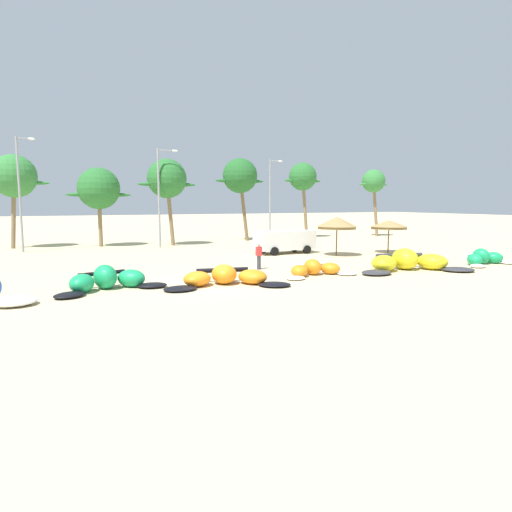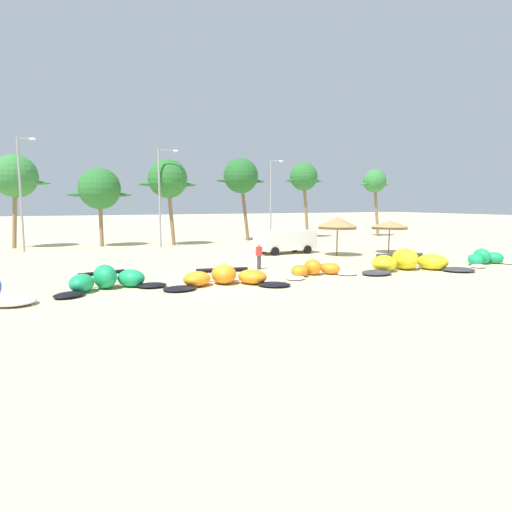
{
  "view_description": "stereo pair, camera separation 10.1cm",
  "coord_description": "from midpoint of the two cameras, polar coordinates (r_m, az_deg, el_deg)",
  "views": [
    {
      "loc": [
        -7.51,
        -21.28,
        4.11
      ],
      "look_at": [
        3.28,
        2.0,
        1.0
      ],
      "focal_mm": 31.06,
      "sensor_mm": 36.0,
      "label": 1
    },
    {
      "loc": [
        -7.42,
        -21.33,
        4.11
      ],
      "look_at": [
        3.28,
        2.0,
        1.0
      ],
      "focal_mm": 31.06,
      "sensor_mm": 36.0,
      "label": 2
    }
  ],
  "objects": [
    {
      "name": "lamppost_east",
      "position": [
        47.54,
        1.89,
        7.76
      ],
      "size": [
        1.58,
        0.24,
        8.63
      ],
      "color": "gray",
      "rests_on": "ground"
    },
    {
      "name": "ground_plane",
      "position": [
        22.95,
        -5.48,
        -3.44
      ],
      "size": [
        260.0,
        260.0,
        0.0
      ],
      "primitive_type": "plane",
      "color": "beige"
    },
    {
      "name": "palm_left",
      "position": [
        45.35,
        -28.78,
        8.95
      ],
      "size": [
        5.75,
        3.84,
        8.37
      ],
      "color": "#7F6647",
      "rests_on": "ground"
    },
    {
      "name": "kite_right_of_center",
      "position": [
        28.43,
        18.92,
        -0.76
      ],
      "size": [
        7.41,
        4.28,
        1.31
      ],
      "color": "#333338",
      "rests_on": "ground"
    },
    {
      "name": "palm_right_of_gap",
      "position": [
        52.14,
        5.99,
        10.01
      ],
      "size": [
        4.81,
        3.2,
        8.68
      ],
      "color": "#7F6647",
      "rests_on": "ground"
    },
    {
      "name": "person_near_kites",
      "position": [
        27.24,
        0.27,
        -0.03
      ],
      "size": [
        0.36,
        0.24,
        1.62
      ],
      "color": "#383842",
      "rests_on": "ground"
    },
    {
      "name": "palm_right",
      "position": [
        55.65,
        14.86,
        9.17
      ],
      "size": [
        4.14,
        2.76,
        8.05
      ],
      "color": "#7F6647",
      "rests_on": "ground"
    },
    {
      "name": "palm_center_right",
      "position": [
        47.86,
        -2.12,
        10.21
      ],
      "size": [
        5.55,
        3.7,
        8.79
      ],
      "color": "brown",
      "rests_on": "ground"
    },
    {
      "name": "lamppost_east_center",
      "position": [
        41.44,
        -12.26,
        8.01
      ],
      "size": [
        1.94,
        0.24,
        8.93
      ],
      "color": "gray",
      "rests_on": "ground"
    },
    {
      "name": "kite_center",
      "position": [
        25.27,
        7.5,
        -1.72
      ],
      "size": [
        4.82,
        2.23,
        0.89
      ],
      "color": "white",
      "rests_on": "ground"
    },
    {
      "name": "beach_umbrella_near_van",
      "position": [
        34.76,
        10.3,
        4.23
      ],
      "size": [
        3.06,
        3.06,
        3.03
      ],
      "color": "brown",
      "rests_on": "ground"
    },
    {
      "name": "kite_right",
      "position": [
        33.16,
        27.25,
        -0.28
      ],
      "size": [
        4.69,
        2.32,
        1.06
      ],
      "color": "white",
      "rests_on": "ground"
    },
    {
      "name": "beach_umbrella_middle",
      "position": [
        37.64,
        16.67,
        3.89
      ],
      "size": [
        2.99,
        2.99,
        2.68
      ],
      "color": "brown",
      "rests_on": "ground"
    },
    {
      "name": "kite_left_of_center",
      "position": [
        22.23,
        -4.12,
        -2.77
      ],
      "size": [
        6.42,
        3.63,
        0.98
      ],
      "color": "black",
      "rests_on": "ground"
    },
    {
      "name": "lamppost_west_center",
      "position": [
        41.52,
        -28.11,
        7.65
      ],
      "size": [
        1.48,
        0.24,
        9.45
      ],
      "color": "gray",
      "rests_on": "ground"
    },
    {
      "name": "palm_center_left",
      "position": [
        43.32,
        -11.46,
        9.67
      ],
      "size": [
        5.56,
        3.71,
        8.22
      ],
      "color": "#7F6647",
      "rests_on": "ground"
    },
    {
      "name": "palm_left_of_gap",
      "position": [
        43.9,
        -19.66,
        8.14
      ],
      "size": [
        5.78,
        3.85,
        7.33
      ],
      "color": "#7F6647",
      "rests_on": "ground"
    },
    {
      "name": "parked_van",
      "position": [
        35.83,
        3.49,
        2.06
      ],
      "size": [
        4.9,
        2.31,
        1.84
      ],
      "color": "white",
      "rests_on": "ground"
    },
    {
      "name": "kite_left",
      "position": [
        22.13,
        -18.73,
        -2.99
      ],
      "size": [
        5.4,
        3.07,
        1.17
      ],
      "color": "black",
      "rests_on": "ground"
    }
  ]
}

